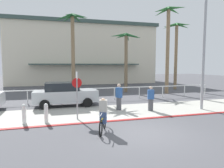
% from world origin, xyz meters
% --- Properties ---
extents(ground_plane, '(80.00, 80.00, 0.00)m').
position_xyz_m(ground_plane, '(0.00, 10.00, 0.00)').
color(ground_plane, '#4C4C51').
extents(sidewalk_strip, '(44.00, 4.00, 0.02)m').
position_xyz_m(sidewalk_strip, '(0.00, 4.20, 0.01)').
color(sidewalk_strip, '#ADAAA0').
rests_on(sidewalk_strip, ground).
extents(curb_paint, '(44.00, 0.24, 0.03)m').
position_xyz_m(curb_paint, '(0.00, 2.20, 0.01)').
color(curb_paint, maroon).
rests_on(curb_paint, ground).
extents(building_backdrop, '(22.89, 12.67, 9.42)m').
position_xyz_m(building_backdrop, '(0.83, 27.63, 4.73)').
color(building_backdrop, beige).
rests_on(building_backdrop, ground).
extents(rail_fence, '(20.50, 0.08, 1.04)m').
position_xyz_m(rail_fence, '(0.00, 8.50, 0.84)').
color(rail_fence, white).
rests_on(rail_fence, ground).
extents(stop_sign_bike_lane, '(0.52, 0.56, 2.56)m').
position_xyz_m(stop_sign_bike_lane, '(-2.54, 3.01, 1.68)').
color(stop_sign_bike_lane, gray).
rests_on(stop_sign_bike_lane, ground).
extents(bollard_1, '(0.20, 0.20, 1.00)m').
position_xyz_m(bollard_1, '(-5.17, 2.92, 0.52)').
color(bollard_1, white).
rests_on(bollard_1, ground).
extents(bollard_3, '(0.20, 0.20, 1.00)m').
position_xyz_m(bollard_3, '(-4.12, 2.80, 0.52)').
color(bollard_3, white).
rests_on(bollard_3, ground).
extents(streetlight_curb, '(0.24, 2.54, 7.50)m').
position_xyz_m(streetlight_curb, '(5.62, 3.12, 4.28)').
color(streetlight_curb, '#9EA0A5').
rests_on(streetlight_curb, ground).
extents(palm_tree_1, '(3.29, 3.46, 7.94)m').
position_xyz_m(palm_tree_1, '(-1.87, 12.96, 6.11)').
color(palm_tree_1, '#846B4C').
rests_on(palm_tree_1, ground).
extents(palm_tree_2, '(3.38, 3.45, 6.29)m').
position_xyz_m(palm_tree_2, '(3.75, 12.92, 4.69)').
color(palm_tree_2, '#756047').
rests_on(palm_tree_2, ground).
extents(palm_tree_3, '(2.93, 3.37, 8.68)m').
position_xyz_m(palm_tree_3, '(7.38, 10.72, 6.20)').
color(palm_tree_3, '#846B4C').
rests_on(palm_tree_3, ground).
extents(palm_tree_4, '(3.41, 3.21, 7.83)m').
position_xyz_m(palm_tree_4, '(10.24, 13.66, 5.68)').
color(palm_tree_4, '#846B4C').
rests_on(palm_tree_4, ground).
extents(car_silver_1, '(4.40, 2.02, 1.69)m').
position_xyz_m(car_silver_1, '(-2.99, 6.90, 0.87)').
color(car_silver_1, '#B2B7BC').
rests_on(car_silver_1, ground).
extents(cyclist_yellow_0, '(0.73, 1.71, 1.50)m').
position_xyz_m(cyclist_yellow_0, '(-1.65, 0.76, 0.69)').
color(cyclist_yellow_0, black).
rests_on(cyclist_yellow_0, ground).
extents(pedestrian_0, '(0.46, 0.41, 1.59)m').
position_xyz_m(pedestrian_0, '(2.18, 3.84, 0.73)').
color(pedestrian_0, '#4C4C51').
rests_on(pedestrian_0, ground).
extents(pedestrian_1, '(0.41, 0.47, 1.72)m').
position_xyz_m(pedestrian_1, '(0.30, 4.60, 0.80)').
color(pedestrian_1, '#4C4C51').
rests_on(pedestrian_1, ground).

